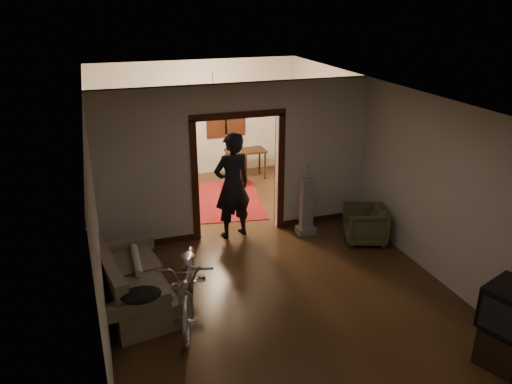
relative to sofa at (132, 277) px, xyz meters
name	(u,v)px	position (x,y,z in m)	size (l,w,h in m)	color
floor	(251,249)	(2.11, 1.03, -0.43)	(5.00, 8.50, 0.01)	#311E0F
ceiling	(250,90)	(2.11, 1.03, 2.37)	(5.00, 8.50, 0.01)	white
wall_back	(197,119)	(2.11, 5.28, 0.97)	(5.00, 0.02, 2.80)	beige
wall_left	(94,192)	(-0.39, 1.03, 0.97)	(0.02, 8.50, 2.80)	beige
wall_right	(382,160)	(4.61, 1.03, 0.97)	(0.02, 8.50, 2.80)	beige
partition_wall	(238,161)	(2.11, 1.78, 0.97)	(5.00, 0.14, 2.80)	beige
door_casing	(238,177)	(2.11, 1.78, 0.67)	(1.74, 0.20, 2.32)	black
far_window	(225,111)	(2.81, 5.24, 1.12)	(0.98, 0.06, 1.28)	black
chandelier	(213,92)	(2.11, 3.53, 1.92)	(0.24, 0.24, 0.24)	#FFE0A5
light_switch	(293,165)	(3.16, 1.71, 0.82)	(0.08, 0.01, 0.12)	silver
sofa	(132,277)	(0.00, 0.00, 0.00)	(0.84, 1.87, 0.86)	brown
rolled_paper	(136,260)	(0.10, 0.30, 0.10)	(0.11, 0.11, 0.87)	beige
jacket	(141,295)	(0.05, -0.91, 0.25)	(0.51, 0.39, 0.15)	black
bicycle	(189,281)	(0.73, -0.51, 0.09)	(0.69, 1.98, 1.04)	silver
armchair	(365,225)	(4.17, 0.69, -0.10)	(0.71, 0.73, 0.66)	#474A29
tv_stand	(504,347)	(4.12, -2.72, -0.19)	(0.53, 0.48, 0.48)	black
vacuum	(307,207)	(3.29, 1.32, 0.12)	(0.33, 0.27, 1.09)	gray
person	(232,186)	(1.97, 1.67, 0.56)	(0.72, 0.47, 1.98)	black
oriental_rug	(220,201)	(2.15, 3.37, -0.42)	(1.75, 2.30, 0.02)	maroon
locker	(143,147)	(0.71, 4.74, 0.54)	(0.97, 0.54, 1.94)	#1F2D1B
globe	(139,105)	(0.71, 4.74, 1.51)	(0.27, 0.27, 0.27)	#1E5972
desk	(246,164)	(3.12, 4.60, -0.08)	(0.95, 0.53, 0.70)	black
desk_chair	(237,169)	(2.77, 4.13, -0.02)	(0.37, 0.37, 0.82)	black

